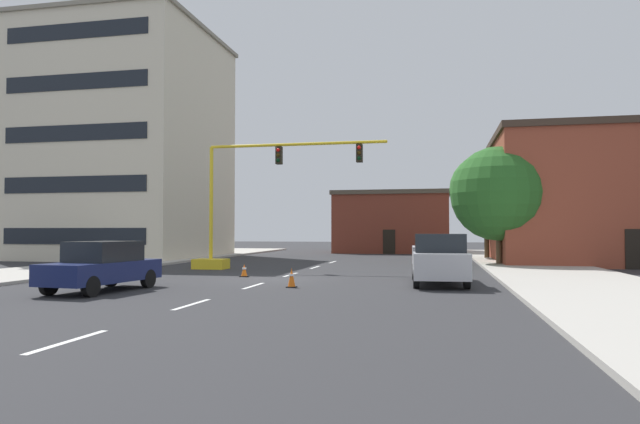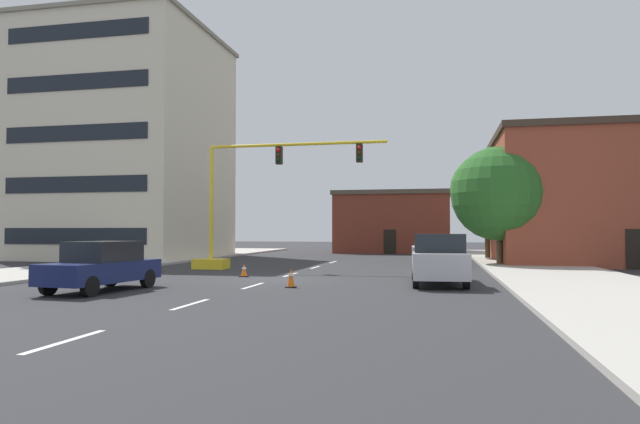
% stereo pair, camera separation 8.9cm
% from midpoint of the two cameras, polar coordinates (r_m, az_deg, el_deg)
% --- Properties ---
extents(ground_plane, '(160.00, 160.00, 0.00)m').
position_cam_midpoint_polar(ground_plane, '(24.65, -4.44, -6.81)').
color(ground_plane, '#2D2D30').
extents(sidewalk_left, '(6.00, 56.00, 0.14)m').
position_cam_midpoint_polar(sidewalk_left, '(37.05, -19.46, -4.95)').
color(sidewalk_left, '#B2ADA3').
rests_on(sidewalk_left, ground_plane).
extents(sidewalk_right, '(6.00, 56.00, 0.14)m').
position_cam_midpoint_polar(sidewalk_right, '(32.08, 21.77, -5.41)').
color(sidewalk_right, '#B2ADA3').
rests_on(sidewalk_right, ground_plane).
extents(lane_stripe_seg_0, '(0.16, 2.40, 0.01)m').
position_cam_midpoint_polar(lane_stripe_seg_0, '(12.01, -24.17, -11.87)').
color(lane_stripe_seg_0, silver).
rests_on(lane_stripe_seg_0, ground_plane).
extents(lane_stripe_seg_1, '(0.16, 2.40, 0.01)m').
position_cam_midpoint_polar(lane_stripe_seg_1, '(16.72, -12.83, -9.11)').
color(lane_stripe_seg_1, silver).
rests_on(lane_stripe_seg_1, ground_plane).
extents(lane_stripe_seg_2, '(0.16, 2.40, 0.01)m').
position_cam_midpoint_polar(lane_stripe_seg_2, '(21.80, -6.69, -7.44)').
color(lane_stripe_seg_2, silver).
rests_on(lane_stripe_seg_2, ground_plane).
extents(lane_stripe_seg_3, '(0.16, 2.40, 0.01)m').
position_cam_midpoint_polar(lane_stripe_seg_3, '(27.05, -2.93, -6.37)').
color(lane_stripe_seg_3, silver).
rests_on(lane_stripe_seg_3, ground_plane).
extents(lane_stripe_seg_4, '(0.16, 2.40, 0.01)m').
position_cam_midpoint_polar(lane_stripe_seg_4, '(32.38, -0.40, -5.63)').
color(lane_stripe_seg_4, silver).
rests_on(lane_stripe_seg_4, ground_plane).
extents(lane_stripe_seg_5, '(0.16, 2.40, 0.01)m').
position_cam_midpoint_polar(lane_stripe_seg_5, '(37.76, 1.40, -5.10)').
color(lane_stripe_seg_5, silver).
rests_on(lane_stripe_seg_5, ground_plane).
extents(building_tall_left, '(13.46, 13.46, 17.69)m').
position_cam_midpoint_polar(building_tall_left, '(47.08, -18.86, 6.44)').
color(building_tall_left, beige).
rests_on(building_tall_left, ground_plane).
extents(building_brick_center, '(10.89, 9.35, 5.83)m').
position_cam_midpoint_polar(building_brick_center, '(55.48, 7.53, -1.04)').
color(building_brick_center, brown).
rests_on(building_brick_center, ground_plane).
extents(building_row_right, '(13.85, 10.51, 8.42)m').
position_cam_midpoint_polar(building_row_right, '(39.98, 27.23, 1.33)').
color(building_row_right, brown).
rests_on(building_row_right, ground_plane).
extents(traffic_signal_gantry, '(10.63, 1.20, 6.83)m').
position_cam_midpoint_polar(traffic_signal_gantry, '(31.09, -8.43, -1.46)').
color(traffic_signal_gantry, yellow).
rests_on(traffic_signal_gantry, ground_plane).
extents(tree_right_mid, '(5.68, 5.68, 7.17)m').
position_cam_midpoint_polar(tree_right_mid, '(35.39, 17.75, 1.78)').
color(tree_right_mid, brown).
rests_on(tree_right_mid, ground_plane).
extents(tree_right_far, '(5.27, 5.27, 7.74)m').
position_cam_midpoint_polar(tree_right_far, '(42.71, 16.63, 2.19)').
color(tree_right_far, '#4C3823').
rests_on(tree_right_far, ground_plane).
extents(pickup_truck_silver, '(2.29, 5.50, 1.99)m').
position_cam_midpoint_polar(pickup_truck_silver, '(22.74, 11.99, -4.73)').
color(pickup_truck_silver, '#BCBCC1').
rests_on(pickup_truck_silver, ground_plane).
extents(sedan_navy_near_left, '(2.31, 4.67, 1.74)m').
position_cam_midpoint_polar(sedan_navy_near_left, '(21.10, -21.13, -5.10)').
color(sedan_navy_near_left, navy).
rests_on(sedan_navy_near_left, ground_plane).
extents(traffic_cone_roadside_a, '(0.36, 0.36, 0.59)m').
position_cam_midpoint_polar(traffic_cone_roadside_a, '(26.06, -7.61, -5.89)').
color(traffic_cone_roadside_a, black).
rests_on(traffic_cone_roadside_a, ground_plane).
extents(traffic_cone_roadside_b, '(0.36, 0.36, 0.73)m').
position_cam_midpoint_polar(traffic_cone_roadside_b, '(21.04, -2.84, -6.69)').
color(traffic_cone_roadside_b, black).
rests_on(traffic_cone_roadside_b, ground_plane).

